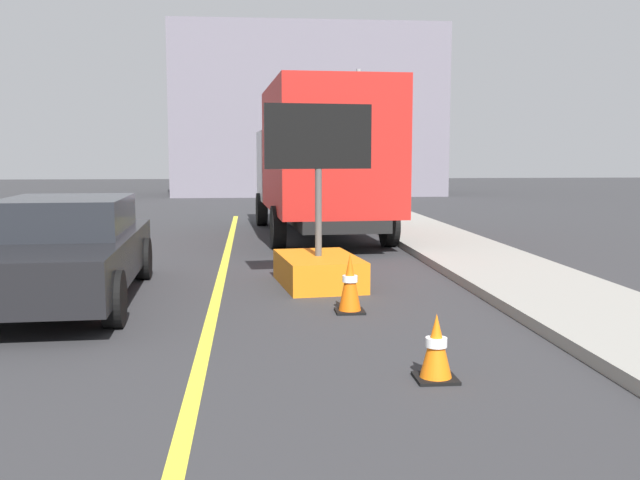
# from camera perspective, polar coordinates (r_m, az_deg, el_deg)

# --- Properties ---
(lane_center_stripe) EXTENTS (0.14, 36.00, 0.01)m
(lane_center_stripe) POSITION_cam_1_polar(r_m,az_deg,el_deg) (5.38, -10.71, -14.61)
(lane_center_stripe) COLOR yellow
(lane_center_stripe) RESTS_ON ground
(arrow_board_trailer) EXTENTS (1.60, 1.92, 2.70)m
(arrow_board_trailer) POSITION_cam_1_polar(r_m,az_deg,el_deg) (10.75, -0.13, -1.10)
(arrow_board_trailer) COLOR orange
(arrow_board_trailer) RESTS_ON ground
(box_truck) EXTENTS (2.98, 7.93, 3.50)m
(box_truck) POSITION_cam_1_polar(r_m,az_deg,el_deg) (17.12, -0.01, 6.54)
(box_truck) COLOR black
(box_truck) RESTS_ON ground
(pickup_car) EXTENTS (2.12, 4.96, 1.38)m
(pickup_car) POSITION_cam_1_polar(r_m,az_deg,el_deg) (10.21, -19.65, -0.70)
(pickup_car) COLOR black
(pickup_car) RESTS_ON ground
(highway_guide_sign) EXTENTS (2.79, 0.18, 5.00)m
(highway_guide_sign) POSITION_cam_1_polar(r_m,az_deg,el_deg) (26.13, 1.35, 10.01)
(highway_guide_sign) COLOR gray
(highway_guide_sign) RESTS_ON ground
(far_building_block) EXTENTS (12.88, 6.47, 8.00)m
(far_building_block) POSITION_cam_1_polar(r_m,az_deg,el_deg) (36.25, -1.11, 10.03)
(far_building_block) COLOR slate
(far_building_block) RESTS_ON ground
(traffic_cone_mid_lane) EXTENTS (0.36, 0.36, 0.59)m
(traffic_cone_mid_lane) POSITION_cam_1_polar(r_m,az_deg,el_deg) (6.38, 9.22, -8.44)
(traffic_cone_mid_lane) COLOR black
(traffic_cone_mid_lane) RESTS_ON ground
(traffic_cone_far_lane) EXTENTS (0.36, 0.36, 0.75)m
(traffic_cone_far_lane) POSITION_cam_1_polar(r_m,az_deg,el_deg) (8.93, 2.40, -3.46)
(traffic_cone_far_lane) COLOR black
(traffic_cone_far_lane) RESTS_ON ground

